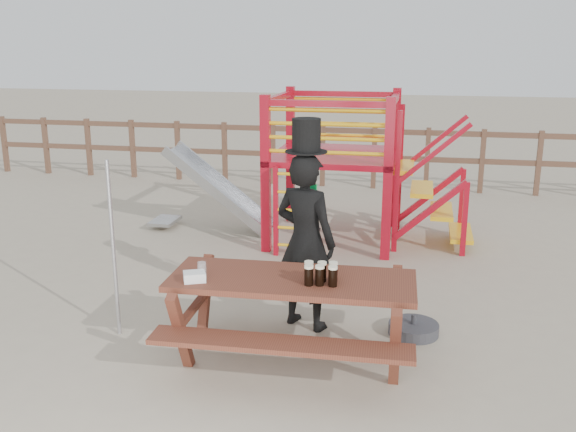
# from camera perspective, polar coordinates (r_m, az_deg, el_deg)

# --- Properties ---
(ground) EXTENTS (60.00, 60.00, 0.00)m
(ground) POSITION_cam_1_polar(r_m,az_deg,el_deg) (6.10, -2.79, -11.60)
(ground) COLOR tan
(ground) RESTS_ON ground
(back_fence) EXTENTS (15.09, 0.09, 1.20)m
(back_fence) POSITION_cam_1_polar(r_m,az_deg,el_deg) (12.50, 5.38, 5.89)
(back_fence) COLOR brown
(back_fence) RESTS_ON ground
(playground_fort) EXTENTS (4.71, 1.84, 2.10)m
(playground_fort) POSITION_cam_1_polar(r_m,az_deg,el_deg) (9.09, 3.65, 4.56)
(playground_fort) COLOR #AA0B1B
(playground_fort) RESTS_ON ground
(picnic_table) EXTENTS (2.15, 1.53, 0.81)m
(picnic_table) POSITION_cam_1_polar(r_m,az_deg,el_deg) (5.60, 0.34, -8.37)
(picnic_table) COLOR brown
(picnic_table) RESTS_ON ground
(man_with_hat) EXTENTS (0.75, 0.62, 2.07)m
(man_with_hat) POSITION_cam_1_polar(r_m,az_deg,el_deg) (6.21, 1.58, -1.86)
(man_with_hat) COLOR black
(man_with_hat) RESTS_ON ground
(metal_pole) EXTENTS (0.04, 0.04, 1.72)m
(metal_pole) POSITION_cam_1_polar(r_m,az_deg,el_deg) (6.26, -15.26, -2.94)
(metal_pole) COLOR #B2B2B7
(metal_pole) RESTS_ON ground
(parasol_base) EXTENTS (0.49, 0.49, 0.21)m
(parasol_base) POSITION_cam_1_polar(r_m,az_deg,el_deg) (6.44, 11.10, -9.81)
(parasol_base) COLOR #37373C
(parasol_base) RESTS_ON ground
(paper_bag) EXTENTS (0.22, 0.20, 0.08)m
(paper_bag) POSITION_cam_1_polar(r_m,az_deg,el_deg) (5.45, -8.31, -5.36)
(paper_bag) COLOR white
(paper_bag) RESTS_ON picnic_table
(stout_pints) EXTENTS (0.29, 0.20, 0.17)m
(stout_pints) POSITION_cam_1_polar(r_m,az_deg,el_deg) (5.34, 2.94, -5.13)
(stout_pints) COLOR black
(stout_pints) RESTS_ON picnic_table
(empty_glasses) EXTENTS (0.07, 0.07, 0.15)m
(empty_glasses) POSITION_cam_1_polar(r_m,az_deg,el_deg) (5.48, -7.65, -4.90)
(empty_glasses) COLOR silver
(empty_glasses) RESTS_ON picnic_table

